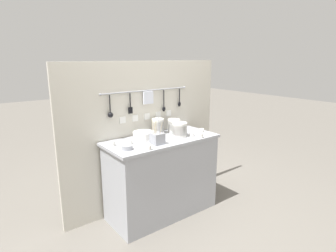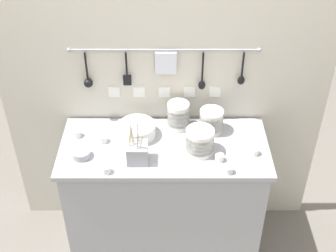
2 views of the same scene
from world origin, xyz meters
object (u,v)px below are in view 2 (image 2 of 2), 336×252
(plate_stack, at_px, (137,130))
(cup_by_caddy, at_px, (103,139))
(cup_edge_far, at_px, (77,133))
(bowl_stack_short_front, at_px, (200,141))
(cup_back_right, at_px, (220,158))
(bowl_stack_nested_right, at_px, (178,115))
(cup_mid_row, at_px, (255,151))
(cup_back_left, at_px, (106,170))
(cup_edge_near, at_px, (229,170))
(steel_mixing_bowl, at_px, (82,154))
(cutlery_caddy, at_px, (138,153))
(bowl_stack_wide_centre, at_px, (211,121))

(plate_stack, xyz_separation_m, cup_by_caddy, (-0.20, -0.06, -0.02))
(plate_stack, relative_size, cup_edge_far, 4.37)
(bowl_stack_short_front, xyz_separation_m, cup_back_right, (0.11, -0.08, -0.06))
(cup_back_right, xyz_separation_m, cup_edge_far, (-0.85, 0.22, 0.00))
(bowl_stack_nested_right, distance_m, cup_mid_row, 0.52)
(cup_back_left, relative_size, cup_by_caddy, 1.00)
(cup_by_caddy, relative_size, cup_edge_near, 1.00)
(cup_edge_near, bearing_deg, cup_back_left, 180.00)
(cup_by_caddy, bearing_deg, cup_edge_near, -20.47)
(plate_stack, height_order, cup_edge_near, plate_stack)
(cup_back_right, bearing_deg, plate_stack, 154.36)
(cup_back_right, height_order, cup_mid_row, same)
(plate_stack, relative_size, cup_mid_row, 4.37)
(plate_stack, bearing_deg, bowl_stack_short_front, -22.37)
(plate_stack, bearing_deg, cup_edge_far, -178.56)
(bowl_stack_short_front, bearing_deg, steel_mixing_bowl, -176.22)
(bowl_stack_short_front, xyz_separation_m, plate_stack, (-0.37, 0.15, -0.04))
(bowl_stack_short_front, bearing_deg, cup_mid_row, -3.96)
(cup_edge_far, height_order, cup_mid_row, same)
(cup_edge_far, relative_size, cup_edge_near, 1.00)
(cutlery_caddy, bearing_deg, cup_by_caddy, 141.88)
(steel_mixing_bowl, relative_size, cup_mid_row, 2.04)
(cup_edge_far, relative_size, cup_mid_row, 1.00)
(bowl_stack_nested_right, xyz_separation_m, steel_mixing_bowl, (-0.56, -0.28, -0.07))
(cutlery_caddy, bearing_deg, cup_back_left, -149.62)
(cutlery_caddy, distance_m, cup_edge_near, 0.52)
(bowl_stack_wide_centre, height_order, cup_by_caddy, bowl_stack_wide_centre)
(cup_back_right, distance_m, cup_edge_far, 0.88)
(bowl_stack_wide_centre, height_order, bowl_stack_nested_right, bowl_stack_nested_right)
(bowl_stack_wide_centre, distance_m, cutlery_caddy, 0.52)
(bowl_stack_nested_right, distance_m, cup_by_caddy, 0.48)
(cup_by_caddy, bearing_deg, cutlery_caddy, -38.12)
(bowl_stack_wide_centre, bearing_deg, cup_mid_row, -43.22)
(cutlery_caddy, bearing_deg, steel_mixing_bowl, 174.14)
(cutlery_caddy, height_order, cup_mid_row, cutlery_caddy)
(cutlery_caddy, height_order, cup_back_right, cutlery_caddy)
(bowl_stack_nested_right, bearing_deg, bowl_stack_wide_centre, -10.76)
(bowl_stack_wide_centre, relative_size, cutlery_caddy, 0.54)
(bowl_stack_wide_centre, bearing_deg, cup_back_left, -147.98)
(plate_stack, distance_m, cup_back_right, 0.54)
(bowl_stack_wide_centre, relative_size, cup_back_left, 2.86)
(cup_edge_far, xyz_separation_m, cup_mid_row, (1.06, -0.17, 0.00))
(steel_mixing_bowl, relative_size, cup_edge_near, 2.04)
(bowl_stack_nested_right, xyz_separation_m, cup_by_caddy, (-0.45, -0.15, -0.07))
(steel_mixing_bowl, relative_size, cup_by_caddy, 2.04)
(cup_by_caddy, xyz_separation_m, cup_edge_near, (0.73, -0.27, 0.00))
(cup_back_left, bearing_deg, cutlery_caddy, 30.38)
(plate_stack, distance_m, cup_mid_row, 0.71)
(plate_stack, xyz_separation_m, cup_back_right, (0.48, -0.23, -0.02))
(cup_back_right, xyz_separation_m, cup_mid_row, (0.21, 0.06, 0.00))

